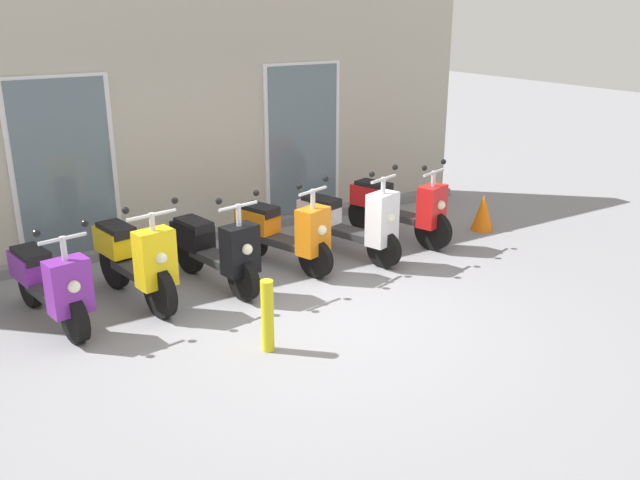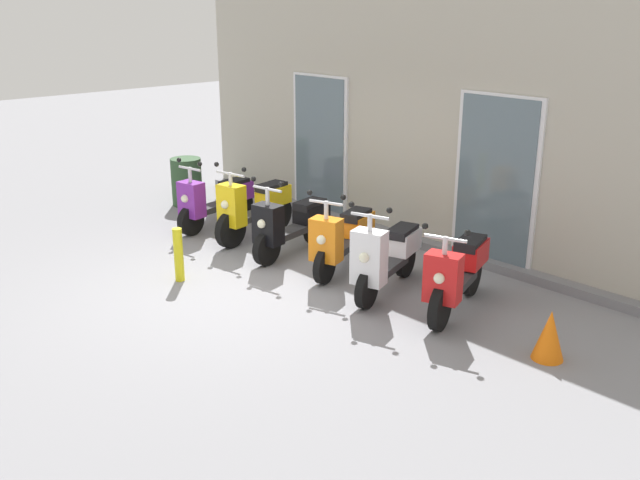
# 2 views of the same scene
# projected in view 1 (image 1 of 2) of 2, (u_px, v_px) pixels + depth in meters

# --- Properties ---
(ground_plane) EXTENTS (40.00, 40.00, 0.00)m
(ground_plane) POSITION_uv_depth(u_px,v_px,m) (312.00, 317.00, 7.10)
(ground_plane) COLOR gray
(storefront_facade) EXTENTS (8.91, 0.50, 3.52)m
(storefront_facade) POSITION_uv_depth(u_px,v_px,m) (188.00, 113.00, 9.04)
(storefront_facade) COLOR #B2AD9E
(storefront_facade) RESTS_ON ground_plane
(scooter_purple) EXTENTS (0.61, 1.57, 1.17)m
(scooter_purple) POSITION_uv_depth(u_px,v_px,m) (49.00, 283.00, 6.83)
(scooter_purple) COLOR black
(scooter_purple) RESTS_ON ground_plane
(scooter_yellow) EXTENTS (0.63, 1.58, 1.22)m
(scooter_yellow) POSITION_uv_depth(u_px,v_px,m) (135.00, 259.00, 7.31)
(scooter_yellow) COLOR black
(scooter_yellow) RESTS_ON ground_plane
(scooter_black) EXTENTS (0.63, 1.56, 1.19)m
(scooter_black) POSITION_uv_depth(u_px,v_px,m) (215.00, 248.00, 7.75)
(scooter_black) COLOR black
(scooter_black) RESTS_ON ground_plane
(scooter_orange) EXTENTS (0.76, 1.46, 1.19)m
(scooter_orange) POSITION_uv_depth(u_px,v_px,m) (283.00, 231.00, 8.27)
(scooter_orange) COLOR black
(scooter_orange) RESTS_ON ground_plane
(scooter_white) EXTENTS (0.78, 1.56, 1.24)m
(scooter_white) POSITION_uv_depth(u_px,v_px,m) (350.00, 221.00, 8.61)
(scooter_white) COLOR black
(scooter_white) RESTS_ON ground_plane
(scooter_red) EXTENTS (0.77, 1.58, 1.17)m
(scooter_red) POSITION_uv_depth(u_px,v_px,m) (399.00, 208.00, 9.22)
(scooter_red) COLOR black
(scooter_red) RESTS_ON ground_plane
(curb_bollard) EXTENTS (0.12, 0.12, 0.70)m
(curb_bollard) POSITION_uv_depth(u_px,v_px,m) (267.00, 316.00, 6.31)
(curb_bollard) COLOR yellow
(curb_bollard) RESTS_ON ground_plane
(traffic_cone) EXTENTS (0.32, 0.32, 0.52)m
(traffic_cone) POSITION_uv_depth(u_px,v_px,m) (483.00, 212.00, 9.74)
(traffic_cone) COLOR orange
(traffic_cone) RESTS_ON ground_plane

